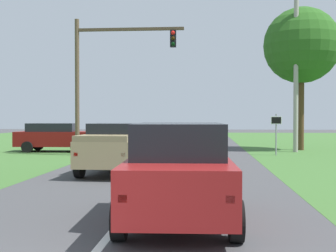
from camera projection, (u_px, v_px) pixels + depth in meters
name	position (u px, v px, depth m)	size (l,w,h in m)	color
ground_plane	(156.00, 177.00, 16.14)	(120.00, 120.00, 0.00)	#424244
red_suv_near	(179.00, 171.00, 9.23)	(2.36, 4.65, 2.00)	maroon
pickup_truck_lead	(116.00, 147.00, 17.05)	(2.36, 4.92, 1.89)	tan
traffic_light	(104.00, 67.00, 24.86)	(6.02, 0.40, 7.51)	brown
keep_moving_sign	(276.00, 129.00, 25.00)	(0.60, 0.09, 2.29)	gray
oak_tree_right	(302.00, 46.00, 28.83)	(4.82, 4.82, 9.09)	#4C351E
crossing_suv_far	(56.00, 137.00, 27.70)	(4.81, 2.29, 1.74)	maroon
utility_pole_right	(296.00, 74.00, 27.27)	(0.28, 0.28, 9.36)	#9E998E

